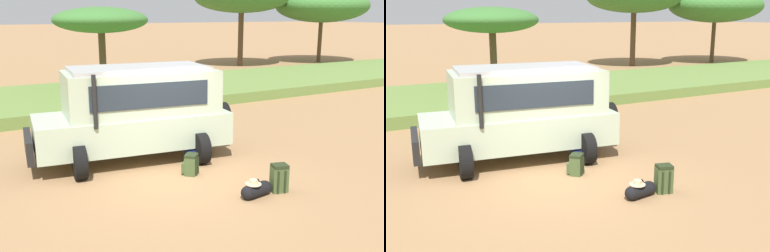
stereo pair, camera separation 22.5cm
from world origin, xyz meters
TOP-DOWN VIEW (x-y plane):
  - ground_plane at (0.00, 0.00)m, footprint 320.00×320.00m
  - grass_bank at (0.00, 10.18)m, footprint 120.00×7.00m
  - safari_vehicle at (-0.23, 1.91)m, footprint 5.46×3.16m
  - backpack_beside_front_wheel at (0.40, 0.17)m, footprint 0.46×0.46m
  - backpack_cluster_center at (0.89, 1.00)m, footprint 0.38×0.46m
  - backpack_near_rear_wheel at (1.53, -1.70)m, footprint 0.41×0.42m
  - duffel_bag_low_black_case at (0.93, -1.69)m, footprint 0.79×0.37m
  - acacia_tree_right_mid at (2.30, 11.81)m, footprint 4.41×3.93m
  - acacia_tree_distant_right at (21.86, 17.30)m, footprint 7.44×6.68m

SIDE VIEW (x-z plane):
  - ground_plane at x=0.00m, z-range 0.00..0.00m
  - duffel_bag_low_black_case at x=0.93m, z-range -0.04..0.36m
  - grass_bank at x=0.00m, z-range 0.00..0.44m
  - backpack_beside_front_wheel at x=0.40m, z-range -0.01..0.50m
  - backpack_cluster_center at x=0.89m, z-range -0.01..0.58m
  - backpack_near_rear_wheel at x=1.53m, z-range -0.01..0.61m
  - safari_vehicle at x=-0.23m, z-range 0.07..2.51m
  - acacia_tree_right_mid at x=2.30m, z-range 1.40..5.45m
  - acacia_tree_distant_right at x=21.86m, z-range 1.52..7.12m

